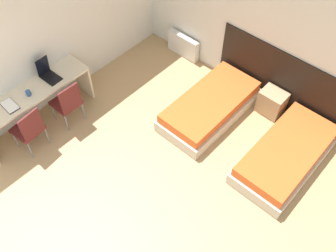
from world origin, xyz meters
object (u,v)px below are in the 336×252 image
Objects in this scene: nightstand at (272,102)px; bed_near_window at (210,106)px; chair_near_notebook at (29,128)px; chair_near_laptop at (67,102)px; bed_near_door at (286,155)px; laptop at (48,74)px.

bed_near_window is at bearing -134.66° from nightstand.
chair_near_notebook reaches higher than nightstand.
chair_near_laptop reaches higher than bed_near_window.
chair_near_notebook is at bearing -141.93° from bed_near_door.
laptop reaches higher than chair_near_laptop.
bed_near_door is at bearing 29.29° from chair_near_laptop.
chair_near_notebook is 0.96m from laptop.
chair_near_notebook is at bearing -123.70° from bed_near_window.
bed_near_door is 1.08m from nightstand.
chair_near_notebook is (-1.65, -2.48, 0.30)m from bed_near_window.
chair_near_laptop is (-1.65, -1.73, 0.30)m from bed_near_window.
nightstand is 0.52× the size of chair_near_laptop.
chair_near_laptop is at bearing -133.70° from bed_near_window.
bed_near_window is 5.31× the size of laptop.
laptop reaches higher than nightstand.
nightstand reaches higher than bed_near_door.
bed_near_door is 4.03m from chair_near_notebook.
laptop reaches higher than bed_near_door.
laptop is (-0.44, 0.79, 0.32)m from chair_near_notebook.
bed_near_door is 2.11× the size of chair_near_laptop.
nightstand is 3.48m from chair_near_laptop.
chair_near_notebook is at bearing -126.60° from nightstand.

